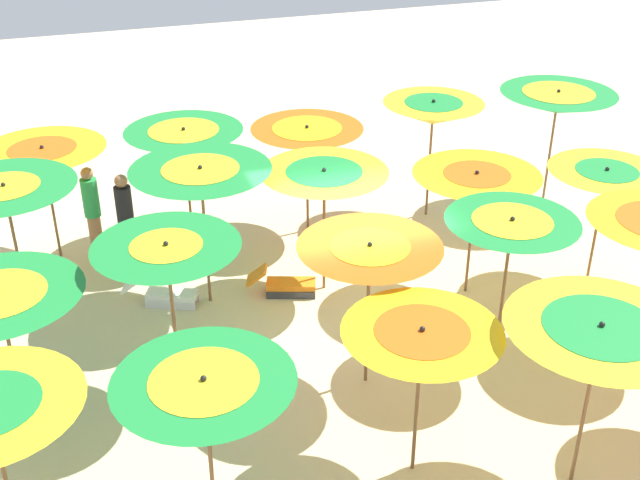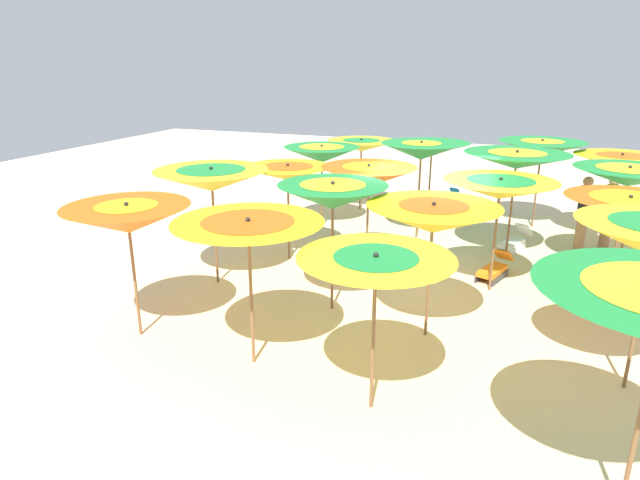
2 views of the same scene
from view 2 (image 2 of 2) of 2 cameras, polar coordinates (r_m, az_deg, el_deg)
The scene contains 25 objects.
ground at distance 11.72m, azimuth 10.56°, elevation -4.09°, with size 40.52×40.52×0.04m, color beige.
beach_umbrella_2 at distance 10.67m, azimuth 29.54°, elevation 3.06°, with size 2.11×2.11×2.22m.
beach_umbrella_3 at distance 12.88m, azimuth 29.48°, elevation 5.76°, with size 2.16×2.16×2.35m.
beach_umbrella_4 at distance 15.32m, azimuth 28.90°, elevation 7.14°, with size 2.22×2.22×2.23m.
beach_umbrella_5 at distance 6.71m, azimuth 5.80°, elevation -3.35°, with size 1.95×1.95×2.18m.
beach_umbrella_6 at distance 8.73m, azimuth 11.70°, elevation 2.21°, with size 2.10×2.10×2.30m.
beach_umbrella_7 at distance 10.88m, azimuth 18.25°, elevation 5.07°, with size 2.12×2.12×2.30m.
beach_umbrella_8 at distance 12.78m, azimuth 19.80°, elevation 7.81°, with size 2.26×2.26×2.52m.
beach_umbrella_9 at distance 15.72m, azimuth 22.10°, elevation 8.85°, with size 2.22×2.22×2.41m.
beach_umbrella_10 at distance 7.77m, azimuth -7.48°, elevation 0.84°, with size 2.16×2.16×2.29m.
beach_umbrella_11 at distance 9.49m, azimuth 1.33°, elevation 4.60°, with size 1.92×1.92×2.41m.
beach_umbrella_12 at distance 11.48m, azimuth 5.10°, elevation 6.65°, with size 2.00×2.00×2.34m.
beach_umbrella_13 at distance 13.87m, azimuth 10.50°, elevation 9.10°, with size 1.99×1.99×2.50m.
beach_umbrella_14 at distance 16.00m, azimuth 11.58°, elevation 9.41°, with size 2.15×2.15×2.22m.
beach_umbrella_15 at distance 9.06m, azimuth -19.40°, elevation 2.08°, with size 1.97×1.97×2.29m.
beach_umbrella_16 at distance 10.93m, azimuth -11.23°, elevation 6.18°, with size 2.22×2.22×2.42m.
beach_umbrella_17 at distance 12.18m, azimuth -3.38°, elevation 7.00°, with size 1.92×1.92×2.22m.
beach_umbrella_18 at distance 14.62m, azimuth 0.18°, elevation 8.93°, with size 2.00×2.00×2.26m.
beach_umbrella_19 at distance 16.55m, azimuth 4.33°, elevation 9.79°, with size 2.03×2.03×2.17m.
lounger_0 at distance 13.98m, azimuth 19.54°, elevation -0.16°, with size 0.82×1.30×0.59m.
lounger_1 at distance 16.88m, azimuth 12.97°, elevation 3.53°, with size 0.83×1.22×0.69m.
lounger_2 at distance 12.07m, azimuth 17.68°, elevation -2.90°, with size 0.73×1.25×0.52m.
beachgoer_0 at distance 14.24m, azimuth 25.77°, elevation 2.58°, with size 0.30×0.30×1.83m.
beachgoer_1 at distance 14.84m, azimuth 27.91°, elevation 2.74°, with size 0.30×0.30×1.79m.
beach_ball at distance 15.80m, azimuth -11.98°, elevation 2.43°, with size 0.34×0.34×0.34m, color white.
Camera 2 is at (-1.76, 10.71, 4.39)m, focal length 30.70 mm.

